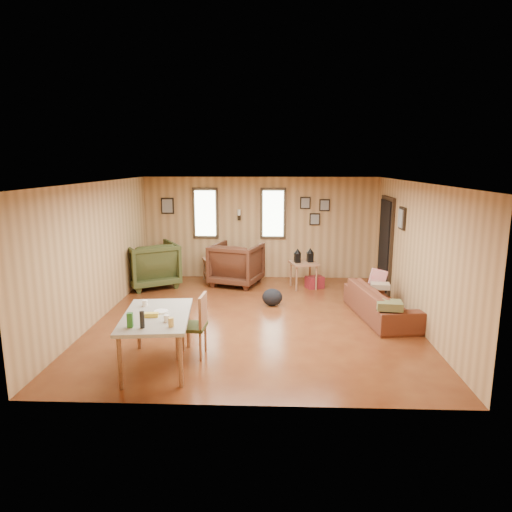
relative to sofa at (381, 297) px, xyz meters
The scene contains 11 objects.
room 2.23m from the sofa, behind, with size 5.54×6.04×2.44m.
sofa is the anchor object (origin of this frame).
recliner_brown 3.50m from the sofa, 141.88° to the left, with size 1.02×0.95×1.05m, color #472415.
recliner_green 5.04m from the sofa, 157.39° to the left, with size 1.07×1.00×1.10m, color #383E1C.
end_table 4.14m from the sofa, 142.83° to the left, with size 0.65×0.62×0.66m.
side_table 2.33m from the sofa, 122.84° to the left, with size 0.68×0.68×0.89m.
cooler 2.20m from the sofa, 117.27° to the left, with size 0.44×0.38×0.26m.
backpack 2.04m from the sofa, 162.22° to the left, with size 0.46×0.40×0.34m.
sofa_pillows 0.17m from the sofa, 83.34° to the right, with size 0.54×1.72×0.35m.
dining_table 4.09m from the sofa, 148.42° to the right, with size 1.02×1.53×0.95m.
dining_chair 3.49m from the sofa, 149.54° to the right, with size 0.44×0.44×0.91m.
Camera 1 is at (0.33, -7.74, 2.72)m, focal length 32.00 mm.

